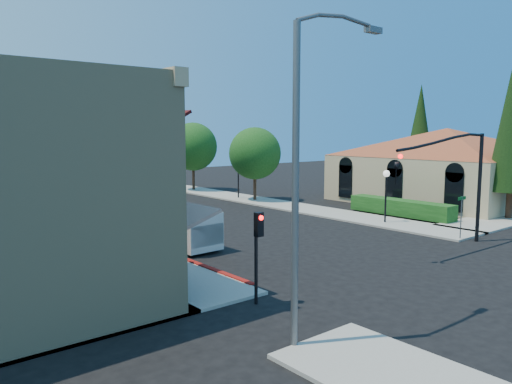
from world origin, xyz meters
TOP-DOWN VIEW (x-y plane):
  - ground at (0.00, 0.00)m, footprint 120.00×120.00m
  - sidewalk_left at (-8.75, 27.00)m, footprint 3.50×50.00m
  - sidewalk_right at (8.75, 27.00)m, footprint 3.50×50.00m
  - curb_red_strip at (-6.90, 8.00)m, footprint 0.25×10.00m
  - mission_building at (21.99, 11.50)m, footprint 30.12×30.12m
  - hedge at (11.70, 9.00)m, footprint 1.40×8.00m
  - conifer_far at (28.00, 18.00)m, footprint 3.20×3.20m
  - street_tree_a at (8.80, 22.00)m, footprint 4.56×4.56m
  - street_tree_b at (8.80, 32.00)m, footprint 4.94×4.94m
  - signal_mast_arm at (5.86, 1.50)m, footprint 8.01×0.39m
  - secondary_signal at (-8.00, 1.41)m, footprint 0.28×0.42m
  - cobra_streetlight at (-9.15, -2.00)m, footprint 3.60×0.25m
  - street_name_sign at (7.50, 2.20)m, footprint 0.80×0.06m
  - lamppost_left_near at (-8.50, 8.00)m, footprint 0.44×0.44m
  - lamppost_left_far at (-8.50, 22.00)m, footprint 0.44×0.44m
  - lamppost_right_near at (8.50, 8.00)m, footprint 0.44×0.44m
  - lamppost_right_far at (8.50, 24.00)m, footprint 0.44×0.44m
  - white_van at (-5.50, 10.67)m, footprint 2.23×4.75m
  - parked_car_a at (-6.18, 11.53)m, footprint 1.43×3.26m
  - parked_car_b at (-5.88, 16.23)m, footprint 1.36×3.35m
  - parked_car_c at (-5.20, 22.54)m, footprint 1.69×4.10m
  - parked_car_d at (-6.20, 29.77)m, footprint 2.53×4.56m

SIDE VIEW (x-z plane):
  - ground at x=0.00m, z-range 0.00..0.00m
  - curb_red_strip at x=-6.90m, z-range -0.03..0.03m
  - hedge at x=11.70m, z-range -0.55..0.55m
  - sidewalk_left at x=-8.75m, z-range 0.00..0.12m
  - sidewalk_right at x=8.75m, z-range 0.00..0.12m
  - parked_car_b at x=-5.88m, z-range 0.00..1.08m
  - parked_car_a at x=-6.18m, z-range 0.00..1.09m
  - parked_car_c at x=-5.20m, z-range 0.00..1.19m
  - parked_car_d at x=-6.20m, z-range 0.00..1.21m
  - white_van at x=-5.50m, z-range 0.16..2.23m
  - street_name_sign at x=7.50m, z-range 0.45..2.95m
  - secondary_signal at x=-8.00m, z-range 0.66..3.98m
  - lamppost_left_near at x=-8.50m, z-range 0.95..4.52m
  - lamppost_left_far at x=-8.50m, z-range 0.95..4.52m
  - lamppost_right_near at x=8.50m, z-range 0.95..4.52m
  - lamppost_right_far at x=8.50m, z-range 0.95..4.52m
  - mission_building at x=21.99m, z-range 0.55..6.95m
  - signal_mast_arm at x=5.86m, z-range 1.09..7.09m
  - street_tree_a at x=8.80m, z-range 0.95..7.43m
  - street_tree_b at x=8.80m, z-range 1.03..8.05m
  - cobra_streetlight at x=-9.15m, z-range 0.61..9.92m
  - conifer_far at x=28.00m, z-range 0.86..11.86m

